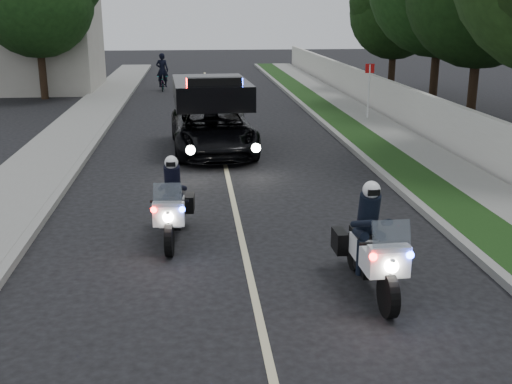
{
  "coord_description": "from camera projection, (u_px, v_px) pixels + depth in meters",
  "views": [
    {
      "loc": [
        -0.86,
        -9.3,
        4.3
      ],
      "look_at": [
        0.26,
        1.79,
        1.0
      ],
      "focal_mm": 43.56,
      "sensor_mm": 36.0,
      "label": 1
    }
  ],
  "objects": [
    {
      "name": "tree_left_near",
      "position": [
        45.0,
        99.0,
        30.75
      ],
      "size": [
        6.16,
        6.16,
        9.21
      ],
      "primitive_type": null,
      "rotation": [
        0.0,
        0.0,
        -0.12
      ],
      "color": "#1A4015",
      "rests_on": "ground"
    },
    {
      "name": "property_wall",
      "position": [
        439.0,
        122.0,
        20.19
      ],
      "size": [
        0.22,
        60.0,
        1.5
      ],
      "primitive_type": "cube",
      "color": "beige",
      "rests_on": "ground"
    },
    {
      "name": "curb_right",
      "position": [
        348.0,
        144.0,
        20.09
      ],
      "size": [
        0.2,
        60.0,
        0.15
      ],
      "primitive_type": "cube",
      "color": "gray",
      "rests_on": "ground"
    },
    {
      "name": "grass_verge",
      "position": [
        369.0,
        144.0,
        20.16
      ],
      "size": [
        1.2,
        60.0,
        0.16
      ],
      "primitive_type": "cube",
      "color": "#193814",
      "rests_on": "ground"
    },
    {
      "name": "tree_right_d",
      "position": [
        432.0,
        108.0,
        27.88
      ],
      "size": [
        6.51,
        6.51,
        10.3
      ],
      "primitive_type": null,
      "rotation": [
        0.0,
        0.0,
        0.05
      ],
      "color": "#1C4316",
      "rests_on": "ground"
    },
    {
      "name": "tree_right_c",
      "position": [
        470.0,
        121.0,
        24.75
      ],
      "size": [
        5.82,
        5.82,
        9.51
      ],
      "primitive_type": null,
      "rotation": [
        0.0,
        0.0,
        0.02
      ],
      "color": "#163310",
      "rests_on": "ground"
    },
    {
      "name": "tree_right_e",
      "position": [
        390.0,
        92.0,
        33.44
      ],
      "size": [
        5.54,
        5.54,
        7.89
      ],
      "primitive_type": null,
      "rotation": [
        0.0,
        0.0,
        0.19
      ],
      "color": "#173510",
      "rests_on": "ground"
    },
    {
      "name": "police_moto_right",
      "position": [
        369.0,
        290.0,
        9.88
      ],
      "size": [
        0.77,
        2.09,
        1.76
      ],
      "primitive_type": null,
      "rotation": [
        0.0,
        0.0,
        0.02
      ],
      "color": "white",
      "rests_on": "ground"
    },
    {
      "name": "cyclist",
      "position": [
        163.0,
        91.0,
        33.87
      ],
      "size": [
        0.69,
        0.5,
        1.81
      ],
      "primitive_type": "imported",
      "rotation": [
        0.0,
        0.0,
        3.05
      ],
      "color": "black",
      "rests_on": "ground"
    },
    {
      "name": "sidewalk_right",
      "position": [
        408.0,
        143.0,
        20.29
      ],
      "size": [
        1.4,
        60.0,
        0.16
      ],
      "primitive_type": "cube",
      "color": "gray",
      "rests_on": "ground"
    },
    {
      "name": "bicycle",
      "position": [
        163.0,
        91.0,
        33.87
      ],
      "size": [
        0.58,
        1.6,
        0.83
      ],
      "primitive_type": "imported",
      "rotation": [
        0.0,
        0.0,
        0.02
      ],
      "color": "black",
      "rests_on": "ground"
    },
    {
      "name": "sidewalk_left",
      "position": [
        54.0,
        151.0,
        19.19
      ],
      "size": [
        2.0,
        60.0,
        0.16
      ],
      "primitive_type": "cube",
      "color": "gray",
      "rests_on": "ground"
    },
    {
      "name": "police_moto_left",
      "position": [
        174.0,
        240.0,
        12.03
      ],
      "size": [
        0.78,
        1.97,
        1.64
      ],
      "primitive_type": null,
      "rotation": [
        0.0,
        0.0,
        -0.06
      ],
      "color": "silver",
      "rests_on": "ground"
    },
    {
      "name": "sign_post",
      "position": [
        367.0,
        121.0,
        24.64
      ],
      "size": [
        0.37,
        0.37,
        2.33
      ],
      "primitive_type": null,
      "rotation": [
        0.0,
        0.0,
        -0.01
      ],
      "color": "#A91C0C",
      "rests_on": "ground"
    },
    {
      "name": "ground",
      "position": [
        251.0,
        282.0,
        10.18
      ],
      "size": [
        120.0,
        120.0,
        0.0
      ],
      "primitive_type": "plane",
      "color": "black",
      "rests_on": "ground"
    },
    {
      "name": "curb_left",
      "position": [
        90.0,
        150.0,
        19.3
      ],
      "size": [
        0.2,
        60.0,
        0.15
      ],
      "primitive_type": "cube",
      "color": "gray",
      "rests_on": "ground"
    },
    {
      "name": "tree_left_far",
      "position": [
        41.0,
        88.0,
        35.21
      ],
      "size": [
        6.46,
        6.46,
        8.58
      ],
      "primitive_type": null,
      "rotation": [
        0.0,
        0.0,
        -0.3
      ],
      "color": "black",
      "rests_on": "ground"
    },
    {
      "name": "building_far",
      "position": [
        19.0,
        24.0,
        33.02
      ],
      "size": [
        8.0,
        6.0,
        7.0
      ],
      "primitive_type": "cube",
      "color": "#A8A396",
      "rests_on": "ground"
    },
    {
      "name": "lane_marking",
      "position": [
        222.0,
        149.0,
        19.72
      ],
      "size": [
        0.12,
        50.0,
        0.01
      ],
      "primitive_type": "cube",
      "color": "#BFB78C",
      "rests_on": "ground"
    },
    {
      "name": "police_suv",
      "position": [
        213.0,
        151.0,
        19.48
      ],
      "size": [
        2.72,
        5.4,
        2.56
      ],
      "primitive_type": "imported",
      "rotation": [
        0.0,
        0.0,
        0.05
      ],
      "color": "black",
      "rests_on": "ground"
    }
  ]
}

